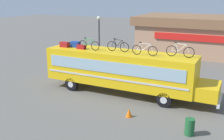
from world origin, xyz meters
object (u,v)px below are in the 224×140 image
at_px(trash_bin, 190,127).
at_px(traffic_cone, 129,113).
at_px(rooftop_bicycle_2, 118,46).
at_px(rooftop_bicycle_3, 145,50).
at_px(rooftop_bicycle_4, 180,51).
at_px(luggage_bag_2, 75,44).
at_px(rooftop_bicycle_1, 89,45).
at_px(street_lamp, 99,34).
at_px(luggage_bag_1, 65,45).
at_px(bus, 122,69).
at_px(luggage_bag_3, 81,47).

bearing_deg(trash_bin, traffic_cone, 170.76).
bearing_deg(rooftop_bicycle_2, rooftop_bicycle_3, -9.86).
height_order(rooftop_bicycle_3, rooftop_bicycle_4, rooftop_bicycle_4).
bearing_deg(luggage_bag_2, rooftop_bicycle_3, -4.29).
bearing_deg(rooftop_bicycle_2, rooftop_bicycle_1, -168.67).
height_order(trash_bin, street_lamp, street_lamp).
height_order(luggage_bag_1, trash_bin, luggage_bag_1).
bearing_deg(rooftop_bicycle_4, rooftop_bicycle_2, -177.80).
bearing_deg(rooftop_bicycle_1, trash_bin, -24.11).
xyz_separation_m(rooftop_bicycle_1, rooftop_bicycle_4, (6.33, 0.58, 0.02)).
bearing_deg(bus, rooftop_bicycle_4, 2.76).
height_order(luggage_bag_1, rooftop_bicycle_1, rooftop_bicycle_1).
height_order(luggage_bag_1, rooftop_bicycle_3, rooftop_bicycle_3).
bearing_deg(bus, rooftop_bicycle_2, 175.85).
bearing_deg(luggage_bag_2, traffic_cone, -30.55).
xyz_separation_m(luggage_bag_1, luggage_bag_2, (0.74, 0.35, 0.02)).
height_order(rooftop_bicycle_1, rooftop_bicycle_4, rooftop_bicycle_4).
height_order(rooftop_bicycle_1, traffic_cone, rooftop_bicycle_1).
height_order(bus, rooftop_bicycle_4, rooftop_bicycle_4).
xyz_separation_m(rooftop_bicycle_4, trash_bin, (1.60, -4.13, -2.97)).
distance_m(rooftop_bicycle_3, rooftop_bicycle_4, 2.23).
relative_size(luggage_bag_2, street_lamp, 0.14).
bearing_deg(rooftop_bicycle_2, luggage_bag_3, -172.58).
relative_size(rooftop_bicycle_2, trash_bin, 1.88).
distance_m(traffic_cone, street_lamp, 12.86).
bearing_deg(street_lamp, rooftop_bicycle_1, -66.58).
distance_m(luggage_bag_3, traffic_cone, 6.59).
relative_size(bus, rooftop_bicycle_3, 7.05).
distance_m(luggage_bag_2, rooftop_bicycle_3, 5.64).
bearing_deg(rooftop_bicycle_3, rooftop_bicycle_1, -179.16).
height_order(luggage_bag_1, traffic_cone, luggage_bag_1).
bearing_deg(luggage_bag_1, rooftop_bicycle_4, 3.01).
relative_size(luggage_bag_2, rooftop_bicycle_3, 0.39).
height_order(luggage_bag_2, street_lamp, street_lamp).
bearing_deg(rooftop_bicycle_4, luggage_bag_2, -179.26).
bearing_deg(rooftop_bicycle_2, traffic_cone, -55.84).
bearing_deg(luggage_bag_3, luggage_bag_2, 151.74).
relative_size(bus, street_lamp, 2.54).
distance_m(luggage_bag_3, rooftop_bicycle_2, 2.80).
xyz_separation_m(trash_bin, street_lamp, (-11.00, 10.64, 2.68)).
distance_m(luggage_bag_3, street_lamp, 7.43).
height_order(rooftop_bicycle_3, trash_bin, rooftop_bicycle_3).
xyz_separation_m(rooftop_bicycle_1, street_lamp, (-3.07, 7.09, -0.27)).
bearing_deg(luggage_bag_1, rooftop_bicycle_2, 3.80).
bearing_deg(luggage_bag_2, rooftop_bicycle_2, -1.01).
distance_m(luggage_bag_2, street_lamp, 6.80).
bearing_deg(luggage_bag_3, bus, 6.17).
xyz_separation_m(luggage_bag_1, rooftop_bicycle_3, (6.36, -0.07, 0.17)).
bearing_deg(luggage_bag_3, street_lamp, 108.85).
bearing_deg(luggage_bag_1, luggage_bag_2, 25.21).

